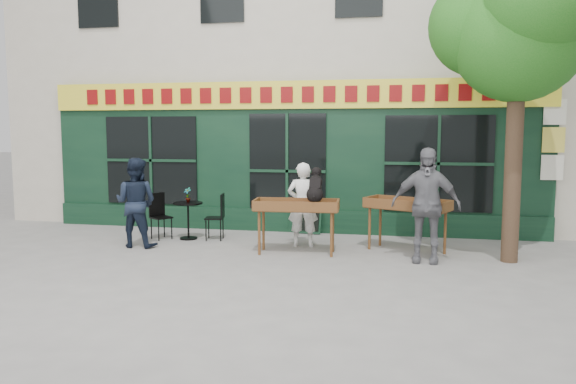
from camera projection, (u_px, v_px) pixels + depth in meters
name	position (u px, v px, depth m)	size (l,w,h in m)	color
ground	(262.00, 254.00, 10.18)	(80.00, 80.00, 0.00)	slate
building	(314.00, 30.00, 15.45)	(14.00, 7.26, 10.00)	beige
street_tree	(522.00, 16.00, 9.21)	(3.05, 2.90, 5.60)	#382619
book_cart_center	(297.00, 209.00, 10.17)	(1.54, 0.73, 0.99)	brown
dog	(315.00, 184.00, 10.00)	(0.34, 0.60, 0.60)	black
woman	(303.00, 205.00, 10.81)	(0.59, 0.39, 1.63)	white
book_cart_right	(407.00, 208.00, 10.31)	(1.62, 1.19, 0.99)	brown
man_right	(426.00, 205.00, 9.50)	(1.15, 0.48, 1.96)	slate
bistro_table	(188.00, 213.00, 11.53)	(0.60, 0.60, 0.76)	black
bistro_chair_left	(159.00, 212.00, 11.61)	(0.51, 0.51, 0.95)	black
bistro_chair_right	(219.00, 213.00, 11.47)	(0.42, 0.41, 0.95)	black
potted_plant	(188.00, 195.00, 11.49)	(0.16, 0.11, 0.31)	gray
man_left	(136.00, 203.00, 10.76)	(0.84, 0.65, 1.72)	black
chalkboard	(309.00, 215.00, 12.17)	(0.58, 0.27, 0.79)	black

